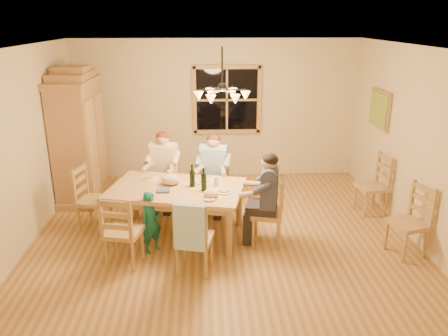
{
  "coord_description": "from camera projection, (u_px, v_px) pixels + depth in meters",
  "views": [
    {
      "loc": [
        -0.26,
        -5.94,
        3.06
      ],
      "look_at": [
        0.03,
        0.1,
        0.97
      ],
      "focal_mm": 35.0,
      "sensor_mm": 36.0,
      "label": 1
    }
  ],
  "objects": [
    {
      "name": "adult_slate_man",
      "position": [
        268.0,
        188.0,
        6.01
      ],
      "size": [
        0.49,
        0.46,
        0.87
      ],
      "rotation": [
        0.0,
        0.0,
        1.35
      ],
      "color": "#393F5B",
      "rests_on": "floor"
    },
    {
      "name": "plate_woman",
      "position": [
        150.0,
        178.0,
        6.57
      ],
      "size": [
        0.26,
        0.26,
        0.02
      ],
      "primitive_type": "cylinder",
      "color": "white",
      "rests_on": "dining_table"
    },
    {
      "name": "wall_left",
      "position": [
        24.0,
        148.0,
        6.05
      ],
      "size": [
        0.02,
        5.0,
        2.7
      ],
      "primitive_type": "cube",
      "color": "#C4B68A",
      "rests_on": "floor"
    },
    {
      "name": "painting",
      "position": [
        380.0,
        109.0,
        7.35
      ],
      "size": [
        0.06,
        0.78,
        0.64
      ],
      "color": "olive",
      "rests_on": "wall_right"
    },
    {
      "name": "adult_woman",
      "position": [
        164.0,
        161.0,
        7.12
      ],
      "size": [
        0.46,
        0.49,
        0.87
      ],
      "rotation": [
        0.0,
        0.0,
        2.92
      ],
      "color": "beige",
      "rests_on": "floor"
    },
    {
      "name": "window",
      "position": [
        227.0,
        100.0,
        8.45
      ],
      "size": [
        1.3,
        0.06,
        1.3
      ],
      "color": "black",
      "rests_on": "wall_back"
    },
    {
      "name": "chair_far_right",
      "position": [
        214.0,
        195.0,
        7.16
      ],
      "size": [
        0.52,
        0.51,
        0.99
      ],
      "rotation": [
        0.0,
        0.0,
        2.92
      ],
      "color": "#A9844A",
      "rests_on": "floor"
    },
    {
      "name": "wine_glass_a",
      "position": [
        169.0,
        175.0,
        6.53
      ],
      "size": [
        0.06,
        0.06,
        0.14
      ],
      "primitive_type": "cylinder",
      "color": "silver",
      "rests_on": "dining_table"
    },
    {
      "name": "adult_plaid_man",
      "position": [
        214.0,
        164.0,
        6.99
      ],
      "size": [
        0.46,
        0.49,
        0.87
      ],
      "rotation": [
        0.0,
        0.0,
        2.92
      ],
      "color": "teal",
      "rests_on": "floor"
    },
    {
      "name": "chair_end_left",
      "position": [
        95.0,
        210.0,
        6.61
      ],
      "size": [
        0.51,
        0.52,
        0.99
      ],
      "rotation": [
        0.0,
        0.0,
        -1.79
      ],
      "color": "#A9844A",
      "rests_on": "floor"
    },
    {
      "name": "towel",
      "position": [
        190.0,
        227.0,
        5.19
      ],
      "size": [
        0.39,
        0.18,
        0.58
      ],
      "primitive_type": "cube",
      "rotation": [
        0.0,
        0.0,
        -0.22
      ],
      "color": "#A4C7DF",
      "rests_on": "chair_near_right"
    },
    {
      "name": "cloth_bundle",
      "position": [
        171.0,
        179.0,
        6.33
      ],
      "size": [
        0.28,
        0.22,
        0.15
      ],
      "primitive_type": "ellipsoid",
      "color": "#C0AB8B",
      "rests_on": "dining_table"
    },
    {
      "name": "cap",
      "position": [
        211.0,
        193.0,
        5.89
      ],
      "size": [
        0.2,
        0.2,
        0.11
      ],
      "primitive_type": "ellipsoid",
      "color": "#D1AB8B",
      "rests_on": "dining_table"
    },
    {
      "name": "plate_slate",
      "position": [
        224.0,
        191.0,
        6.08
      ],
      "size": [
        0.26,
        0.26,
        0.02
      ],
      "primitive_type": "cylinder",
      "color": "white",
      "rests_on": "dining_table"
    },
    {
      "name": "wall_back",
      "position": [
        217.0,
        110.0,
        8.54
      ],
      "size": [
        5.5,
        0.02,
        2.7
      ],
      "primitive_type": "cube",
      "color": "#C4B68A",
      "rests_on": "floor"
    },
    {
      "name": "chair_far_left",
      "position": [
        165.0,
        192.0,
        7.3
      ],
      "size": [
        0.52,
        0.51,
        0.99
      ],
      "rotation": [
        0.0,
        0.0,
        2.92
      ],
      "color": "#A9844A",
      "rests_on": "floor"
    },
    {
      "name": "chair_near_right",
      "position": [
        195.0,
        249.0,
        5.49
      ],
      "size": [
        0.52,
        0.51,
        0.99
      ],
      "rotation": [
        0.0,
        0.0,
        -0.22
      ],
      "color": "#A9844A",
      "rests_on": "floor"
    },
    {
      "name": "chandelier",
      "position": [
        222.0,
        94.0,
        5.94
      ],
      "size": [
        0.77,
        0.68,
        0.71
      ],
      "color": "black",
      "rests_on": "ceiling"
    },
    {
      "name": "napkin",
      "position": [
        163.0,
        191.0,
        6.08
      ],
      "size": [
        0.21,
        0.18,
        0.03
      ],
      "primitive_type": "cube",
      "rotation": [
        0.0,
        0.0,
        -0.22
      ],
      "color": "#45517E",
      "rests_on": "dining_table"
    },
    {
      "name": "plate_plaid",
      "position": [
        205.0,
        182.0,
        6.43
      ],
      "size": [
        0.26,
        0.26,
        0.02
      ],
      "primitive_type": "cylinder",
      "color": "white",
      "rests_on": "dining_table"
    },
    {
      "name": "chair_spare_back",
      "position": [
        370.0,
        196.0,
        7.14
      ],
      "size": [
        0.47,
        0.49,
        0.99
      ],
      "rotation": [
        0.0,
        0.0,
        1.7
      ],
      "color": "#A9844A",
      "rests_on": "floor"
    },
    {
      "name": "floor",
      "position": [
        222.0,
        231.0,
        6.62
      ],
      "size": [
        5.5,
        5.5,
        0.0
      ],
      "primitive_type": "plane",
      "color": "olive",
      "rests_on": "ground"
    },
    {
      "name": "wine_bottle_b",
      "position": [
        204.0,
        179.0,
        6.08
      ],
      "size": [
        0.08,
        0.08,
        0.33
      ],
      "primitive_type": "cylinder",
      "color": "black",
      "rests_on": "dining_table"
    },
    {
      "name": "child",
      "position": [
        151.0,
        222.0,
        5.91
      ],
      "size": [
        0.38,
        0.37,
        0.87
      ],
      "primitive_type": "imported",
      "rotation": [
        0.0,
        0.0,
        0.72
      ],
      "color": "#176A5E",
      "rests_on": "floor"
    },
    {
      "name": "wine_glass_b",
      "position": [
        216.0,
        182.0,
        6.26
      ],
      "size": [
        0.06,
        0.06,
        0.14
      ],
      "primitive_type": "cylinder",
      "color": "silver",
      "rests_on": "dining_table"
    },
    {
      "name": "chair_spare_front",
      "position": [
        406.0,
        234.0,
        5.88
      ],
      "size": [
        0.53,
        0.54,
        0.99
      ],
      "rotation": [
        0.0,
        0.0,
        1.87
      ],
      "color": "#A9844A",
      "rests_on": "floor"
    },
    {
      "name": "dining_table",
      "position": [
        177.0,
        194.0,
        6.28
      ],
      "size": [
        2.09,
        1.54,
        0.76
      ],
      "rotation": [
        0.0,
        0.0,
        -0.22
      ],
      "color": "#B57F50",
      "rests_on": "floor"
    },
    {
      "name": "chair_near_left",
      "position": [
        124.0,
        243.0,
        5.65
      ],
      "size": [
        0.52,
        0.51,
        0.99
      ],
      "rotation": [
        0.0,
        0.0,
        -0.22
      ],
      "color": "#A9844A",
      "rests_on": "floor"
    },
    {
      "name": "wall_right",
      "position": [
        412.0,
        143.0,
        6.3
      ],
      "size": [
        0.02,
        5.0,
        2.7
      ],
      "primitive_type": "cube",
      "color": "#C4B68A",
      "rests_on": "floor"
    },
    {
      "name": "chair_end_right",
      "position": [
        267.0,
        223.0,
        6.18
      ],
      "size": [
        0.51,
        0.52,
        0.99
      ],
      "rotation": [
        0.0,
        0.0,
        1.35
      ],
      "color": "#A9844A",
      "rests_on": "floor"
    },
    {
      "name": "ceiling",
      "position": [
        222.0,
        46.0,
        5.73
      ],
      "size": [
        5.5,
        5.0,
        0.02
      ],
      "primitive_type": "cube",
      "color": "white",
      "rests_on": "wall_back"
    },
    {
      "name": "armoire",
      "position": [
        79.0,
        140.0,
        7.56
      ],
      "size": [
        0.66,
        1.4,
        2.3
      ],
      "color": "olive",
      "rests_on": "floor"
    },
    {
      "name": "wine_bottle_a",
      "position": [
        192.0,
        176.0,
        6.23
      ],
      "size": [
        0.08,
        0.08,
        0.33
      ],
      "primitive_type": "cylinder",
      "color": "black",
      "rests_on": "dining_table"
    }
  ]
}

